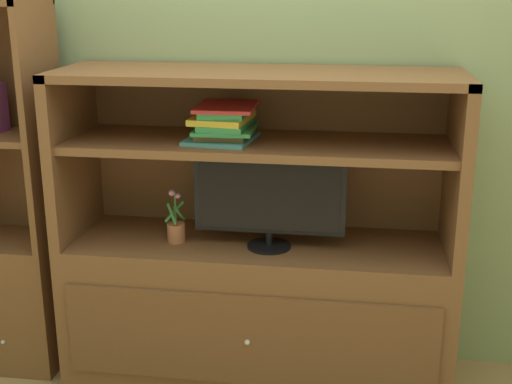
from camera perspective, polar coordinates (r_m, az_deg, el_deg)
name	(u,v)px	position (r m, az deg, el deg)	size (l,w,h in m)	color
painted_rear_wall	(268,76)	(3.31, 1.04, 9.56)	(6.00, 0.10, 2.80)	#8C9E6B
media_console	(258,283)	(3.23, 0.14, -7.55)	(1.75, 0.59, 1.47)	brown
tv_monitor	(269,199)	(3.00, 1.11, -0.57)	(0.66, 0.20, 0.42)	black
potted_plant	(176,229)	(3.14, -6.62, -3.09)	(0.09, 0.09, 0.25)	#B26642
magazine_stack	(224,122)	(3.02, -2.63, 5.77)	(0.30, 0.36, 0.15)	teal
bookshelf_tall	(16,249)	(3.56, -19.24, -4.45)	(0.44, 0.40, 1.76)	brown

